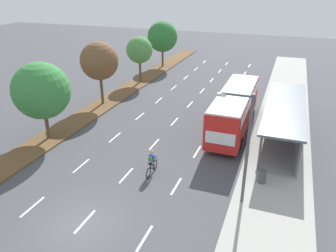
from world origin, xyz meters
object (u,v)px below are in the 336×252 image
(median_tree_fifth, at_px, (162,37))
(bus_shelter, at_px, (287,119))
(streetlight, at_px, (245,143))
(cyclist, at_px, (152,163))
(bus, at_px, (235,106))
(median_tree_second, at_px, (41,91))
(median_tree_third, at_px, (99,61))
(trash_bin, at_px, (262,176))
(median_tree_fourth, at_px, (139,50))

(median_tree_fifth, bearing_deg, bus_shelter, -46.75)
(bus_shelter, relative_size, streetlight, 1.90)
(bus_shelter, bearing_deg, median_tree_fifth, 133.25)
(cyclist, bearing_deg, bus, 67.60)
(bus_shelter, bearing_deg, cyclist, -134.12)
(median_tree_second, distance_m, median_tree_third, 8.53)
(median_tree_fifth, bearing_deg, median_tree_second, -89.71)
(bus, relative_size, median_tree_fifth, 1.76)
(bus_shelter, relative_size, median_tree_second, 2.00)
(trash_bin, bearing_deg, cyclist, -169.44)
(streetlight, bearing_deg, median_tree_fourth, 127.85)
(cyclist, bearing_deg, trash_bin, 10.56)
(bus, distance_m, median_tree_fourth, 16.72)
(median_tree_second, distance_m, median_tree_fourth, 17.05)
(bus, height_order, median_tree_fourth, median_tree_fourth)
(bus_shelter, height_order, cyclist, bus_shelter)
(bus, distance_m, streetlight, 10.58)
(median_tree_fourth, bearing_deg, median_tree_second, -90.76)
(median_tree_third, xyz_separation_m, trash_bin, (16.91, -9.10, -3.95))
(median_tree_third, distance_m, median_tree_fifth, 17.05)
(median_tree_second, height_order, streetlight, streetlight)
(bus, distance_m, cyclist, 9.92)
(bus_shelter, relative_size, median_tree_fifth, 1.93)
(median_tree_second, bearing_deg, bus_shelter, 19.70)
(median_tree_third, xyz_separation_m, median_tree_fifth, (-0.04, 17.04, -0.16))
(bus_shelter, height_order, bus, bus)
(median_tree_third, relative_size, median_tree_fourth, 1.14)
(median_tree_fourth, bearing_deg, median_tree_third, -92.15)
(median_tree_fifth, bearing_deg, streetlight, -60.86)
(bus, bearing_deg, streetlight, -77.99)
(bus_shelter, xyz_separation_m, cyclist, (-8.03, -8.28, -1.08))
(median_tree_second, bearing_deg, cyclist, -10.77)
(bus, bearing_deg, trash_bin, -67.70)
(bus, relative_size, trash_bin, 13.28)
(median_tree_third, bearing_deg, median_tree_second, -89.37)
(trash_bin, bearing_deg, median_tree_fifth, 122.94)
(median_tree_fifth, bearing_deg, median_tree_fourth, -87.60)
(bus, bearing_deg, median_tree_third, 174.59)
(cyclist, distance_m, median_tree_fourth, 21.48)
(cyclist, xyz_separation_m, median_tree_third, (-9.96, 10.40, 3.73))
(bus, height_order, streetlight, streetlight)
(bus_shelter, xyz_separation_m, streetlight, (-2.11, -9.38, 2.02))
(median_tree_third, bearing_deg, cyclist, -46.25)
(bus, relative_size, median_tree_fourth, 2.04)
(median_tree_fourth, distance_m, streetlight, 25.35)
(median_tree_fifth, bearing_deg, bus, -53.16)
(bus_shelter, bearing_deg, bus, 169.17)
(median_tree_second, relative_size, median_tree_fourth, 1.11)
(median_tree_second, height_order, trash_bin, median_tree_second)
(cyclist, distance_m, trash_bin, 7.07)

